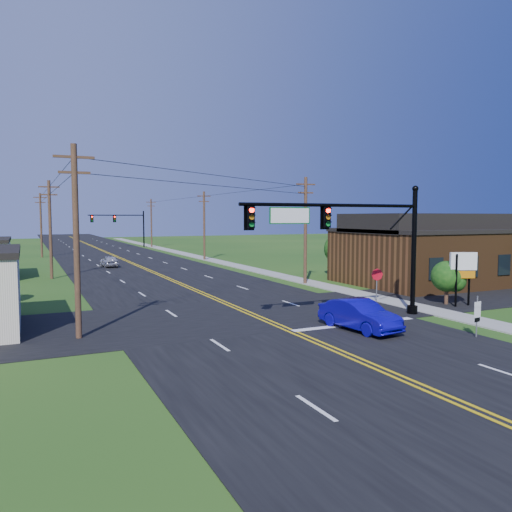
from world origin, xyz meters
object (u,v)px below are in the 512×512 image
route_sign (477,313)px  blue_car (359,316)px  signal_mast_main (350,234)px  stop_sign (377,278)px  signal_mast_far (120,223)px

route_sign → blue_car: bearing=129.3°
signal_mast_main → stop_sign: bearing=38.7°
blue_car → route_sign: 5.45m
blue_car → route_sign: bearing=-47.7°
route_sign → stop_sign: size_ratio=0.88×
signal_mast_far → blue_car: signal_mast_far is taller
blue_car → route_sign: size_ratio=2.31×
blue_car → signal_mast_far: bearing=82.5°
signal_mast_main → route_sign: 7.46m
signal_mast_far → stop_sign: signal_mast_far is taller
stop_sign → blue_car: bearing=-121.3°
route_sign → stop_sign: bearing=68.8°
signal_mast_main → blue_car: signal_mast_main is taller
stop_sign → signal_mast_far: bearing=107.1°
signal_mast_far → route_sign: (3.06, -77.72, -3.38)m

